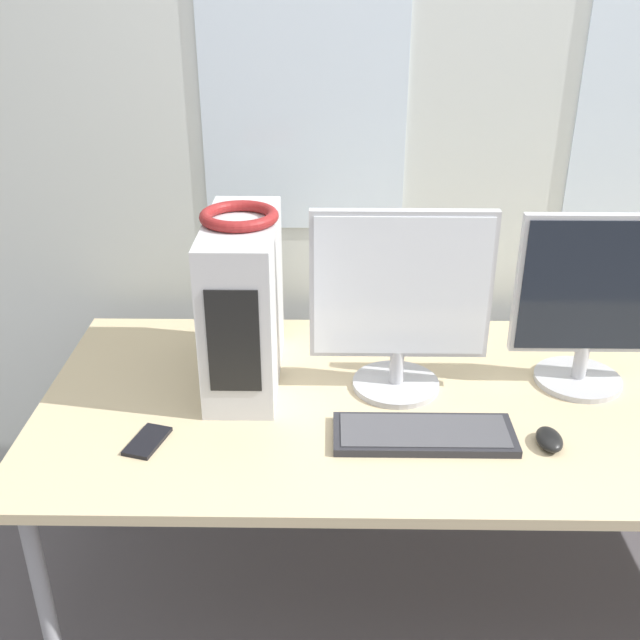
# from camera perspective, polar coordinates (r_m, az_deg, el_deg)

# --- Properties ---
(wall_back) EXTENTS (8.00, 0.07, 2.70)m
(wall_back) POSITION_cam_1_polar(r_m,az_deg,el_deg) (2.36, 12.77, 15.24)
(wall_back) COLOR silver
(wall_back) RESTS_ON ground_plane
(desk) EXTENTS (2.45, 0.93, 0.72)m
(desk) POSITION_cam_1_polar(r_m,az_deg,el_deg) (2.05, 14.02, -6.77)
(desk) COLOR #D1BA8E
(desk) RESTS_ON ground_plane
(pc_tower) EXTENTS (0.18, 0.44, 0.45)m
(pc_tower) POSITION_cam_1_polar(r_m,az_deg,el_deg) (1.98, -5.86, 1.30)
(pc_tower) COLOR silver
(pc_tower) RESTS_ON desk
(headphones) EXTENTS (0.20, 0.20, 0.03)m
(headphones) POSITION_cam_1_polar(r_m,az_deg,el_deg) (1.89, -6.19, 7.88)
(headphones) COLOR maroon
(headphones) RESTS_ON pc_tower
(monitor_main) EXTENTS (0.46, 0.23, 0.50)m
(monitor_main) POSITION_cam_1_polar(r_m,az_deg,el_deg) (1.92, 6.13, 1.48)
(monitor_main) COLOR #B7B7BC
(monitor_main) RESTS_ON desk
(monitor_right_near) EXTENTS (0.40, 0.23, 0.48)m
(monitor_right_near) POSITION_cam_1_polar(r_m,az_deg,el_deg) (2.06, 19.97, 1.32)
(monitor_right_near) COLOR #B7B7BC
(monitor_right_near) RESTS_ON desk
(keyboard) EXTENTS (0.44, 0.16, 0.02)m
(keyboard) POSITION_cam_1_polar(r_m,az_deg,el_deg) (1.84, 7.92, -8.60)
(keyboard) COLOR #28282D
(keyboard) RESTS_ON desk
(mouse) EXTENTS (0.06, 0.10, 0.04)m
(mouse) POSITION_cam_1_polar(r_m,az_deg,el_deg) (1.87, 17.07, -8.69)
(mouse) COLOR black
(mouse) RESTS_ON desk
(cell_phone) EXTENTS (0.10, 0.14, 0.01)m
(cell_phone) POSITION_cam_1_polar(r_m,az_deg,el_deg) (1.85, -13.01, -8.98)
(cell_phone) COLOR black
(cell_phone) RESTS_ON desk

